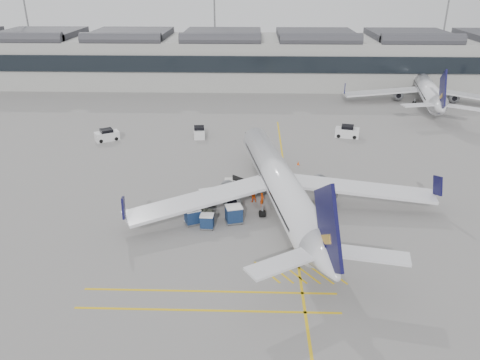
{
  "coord_description": "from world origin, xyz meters",
  "views": [
    {
      "loc": [
        5.62,
        -42.95,
        25.43
      ],
      "look_at": [
        4.16,
        4.8,
        4.0
      ],
      "focal_mm": 35.0,
      "sensor_mm": 36.0,
      "label": 1
    }
  ],
  "objects_px": {
    "belt_loader": "(238,188)",
    "ramp_agent_b": "(253,195)",
    "baggage_cart_a": "(207,197)",
    "pushback_tug": "(201,215)",
    "airliner_main": "(281,184)",
    "ramp_agent_a": "(262,199)"
  },
  "relations": [
    {
      "from": "belt_loader",
      "to": "airliner_main",
      "type": "bearing_deg",
      "value": -42.08
    },
    {
      "from": "airliner_main",
      "to": "belt_loader",
      "type": "xyz_separation_m",
      "value": [
        -5.08,
        4.13,
        -2.43
      ]
    },
    {
      "from": "belt_loader",
      "to": "pushback_tug",
      "type": "bearing_deg",
      "value": -120.98
    },
    {
      "from": "baggage_cart_a",
      "to": "ramp_agent_a",
      "type": "distance_m",
      "value": 6.5
    },
    {
      "from": "airliner_main",
      "to": "ramp_agent_b",
      "type": "distance_m",
      "value": 4.14
    },
    {
      "from": "airliner_main",
      "to": "ramp_agent_b",
      "type": "height_order",
      "value": "airliner_main"
    },
    {
      "from": "baggage_cart_a",
      "to": "belt_loader",
      "type": "bearing_deg",
      "value": 26.45
    },
    {
      "from": "baggage_cart_a",
      "to": "ramp_agent_a",
      "type": "xyz_separation_m",
      "value": [
        6.5,
        -0.06,
        -0.15
      ]
    },
    {
      "from": "airliner_main",
      "to": "ramp_agent_a",
      "type": "distance_m",
      "value": 3.08
    },
    {
      "from": "airliner_main",
      "to": "baggage_cart_a",
      "type": "xyz_separation_m",
      "value": [
        -8.59,
        0.55,
        -2.05
      ]
    },
    {
      "from": "belt_loader",
      "to": "pushback_tug",
      "type": "xyz_separation_m",
      "value": [
        -3.84,
        -7.21,
        -0.04
      ]
    },
    {
      "from": "ramp_agent_a",
      "to": "pushback_tug",
      "type": "height_order",
      "value": "ramp_agent_a"
    },
    {
      "from": "belt_loader",
      "to": "ramp_agent_b",
      "type": "bearing_deg",
      "value": -56.12
    },
    {
      "from": "belt_loader",
      "to": "baggage_cart_a",
      "type": "bearing_deg",
      "value": -137.37
    },
    {
      "from": "airliner_main",
      "to": "baggage_cart_a",
      "type": "relative_size",
      "value": 17.87
    },
    {
      "from": "belt_loader",
      "to": "ramp_agent_a",
      "type": "xyz_separation_m",
      "value": [
        2.98,
        -3.64,
        0.23
      ]
    },
    {
      "from": "belt_loader",
      "to": "ramp_agent_b",
      "type": "distance_m",
      "value": 3.21
    },
    {
      "from": "belt_loader",
      "to": "pushback_tug",
      "type": "relative_size",
      "value": 2.09
    },
    {
      "from": "ramp_agent_b",
      "to": "pushback_tug",
      "type": "relative_size",
      "value": 0.71
    },
    {
      "from": "belt_loader",
      "to": "ramp_agent_b",
      "type": "height_order",
      "value": "belt_loader"
    },
    {
      "from": "baggage_cart_a",
      "to": "ramp_agent_b",
      "type": "xyz_separation_m",
      "value": [
        5.43,
        1.02,
        -0.11
      ]
    },
    {
      "from": "airliner_main",
      "to": "ramp_agent_b",
      "type": "bearing_deg",
      "value": 142.87
    }
  ]
}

